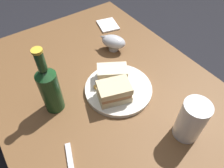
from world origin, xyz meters
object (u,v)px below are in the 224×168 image
(plate, at_px, (118,89))
(gravy_boat, at_px, (113,42))
(sandwich_half_left, at_px, (112,74))
(pint_glass, at_px, (190,122))
(napkin, at_px, (108,25))
(sandwich_half_right, at_px, (114,92))
(cider_bottle, at_px, (50,88))

(plate, relative_size, gravy_boat, 1.96)
(plate, height_order, sandwich_half_left, sandwich_half_left)
(pint_glass, xyz_separation_m, napkin, (-0.65, 0.14, -0.06))
(sandwich_half_right, height_order, pint_glass, pint_glass)
(sandwich_half_right, xyz_separation_m, napkin, (-0.41, 0.25, -0.05))
(napkin, bearing_deg, cider_bottle, -54.24)
(pint_glass, height_order, napkin, pint_glass)
(plate, xyz_separation_m, sandwich_half_right, (0.03, -0.04, 0.04))
(sandwich_half_left, xyz_separation_m, sandwich_half_right, (0.08, -0.05, 0.01))
(pint_glass, bearing_deg, sandwich_half_right, -154.62)
(sandwich_half_right, bearing_deg, cider_bottle, -117.65)
(sandwich_half_right, xyz_separation_m, cider_bottle, (-0.10, -0.18, 0.05))
(plate, distance_m, pint_glass, 0.28)
(plate, xyz_separation_m, napkin, (-0.38, 0.21, -0.00))
(sandwich_half_left, distance_m, cider_bottle, 0.24)
(plate, height_order, pint_glass, pint_glass)
(sandwich_half_right, distance_m, pint_glass, 0.26)
(cider_bottle, bearing_deg, plate, 73.39)
(plate, relative_size, cider_bottle, 0.98)
(sandwich_half_left, height_order, cider_bottle, cider_bottle)
(sandwich_half_left, bearing_deg, sandwich_half_right, -30.53)
(plate, distance_m, cider_bottle, 0.25)
(gravy_boat, height_order, napkin, gravy_boat)
(sandwich_half_right, bearing_deg, gravy_boat, 145.57)
(gravy_boat, bearing_deg, napkin, 153.27)
(sandwich_half_left, bearing_deg, cider_bottle, -94.29)
(sandwich_half_left, bearing_deg, plate, -7.05)
(sandwich_half_right, relative_size, pint_glass, 0.88)
(plate, xyz_separation_m, sandwich_half_left, (-0.05, 0.01, 0.04))
(gravy_boat, bearing_deg, sandwich_half_right, -34.43)
(plate, xyz_separation_m, pint_glass, (0.27, 0.07, 0.06))
(sandwich_half_right, bearing_deg, plate, 125.99)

